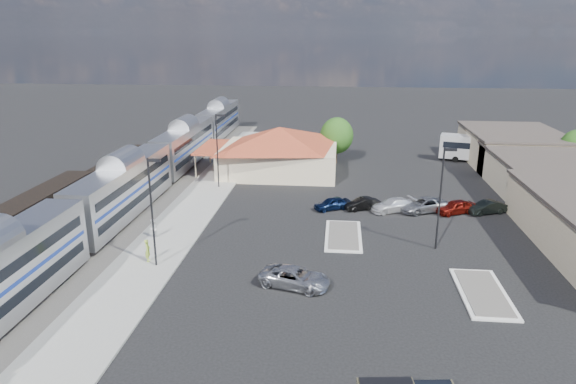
# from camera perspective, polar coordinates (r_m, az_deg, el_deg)

# --- Properties ---
(ground) EXTENTS (280.00, 280.00, 0.00)m
(ground) POSITION_cam_1_polar(r_m,az_deg,el_deg) (46.17, 1.18, -5.71)
(ground) COLOR black
(ground) RESTS_ON ground
(railbed) EXTENTS (16.00, 100.00, 0.12)m
(railbed) POSITION_cam_1_polar(r_m,az_deg,el_deg) (58.76, -19.02, -1.51)
(railbed) COLOR #4C4944
(railbed) RESTS_ON ground
(platform) EXTENTS (5.50, 92.00, 0.18)m
(platform) POSITION_cam_1_polar(r_m,az_deg,el_deg) (53.83, -11.14, -2.53)
(platform) COLOR gray
(platform) RESTS_ON ground
(passenger_train) EXTENTS (3.00, 104.00, 5.55)m
(passenger_train) POSITION_cam_1_polar(r_m,az_deg,el_deg) (54.07, -17.74, 0.15)
(passenger_train) COLOR silver
(passenger_train) RESTS_ON ground
(freight_cars) EXTENTS (2.80, 46.00, 4.00)m
(freight_cars) POSITION_cam_1_polar(r_m,az_deg,el_deg) (53.62, -25.24, -1.91)
(freight_cars) COLOR black
(freight_cars) RESTS_ON ground
(station_depot) EXTENTS (18.35, 12.24, 6.20)m
(station_depot) POSITION_cam_1_polar(r_m,az_deg,el_deg) (68.48, -0.99, 4.72)
(station_depot) COLOR beige
(station_depot) RESTS_ON ground
(buildings_east) EXTENTS (14.40, 51.40, 4.80)m
(buildings_east) POSITION_cam_1_polar(r_m,az_deg,el_deg) (63.77, 28.30, 0.87)
(buildings_east) COLOR #C6B28C
(buildings_east) RESTS_ON ground
(traffic_island_south) EXTENTS (3.30, 7.50, 0.21)m
(traffic_island_south) POSITION_cam_1_polar(r_m,az_deg,el_deg) (47.87, 6.17, -4.82)
(traffic_island_south) COLOR silver
(traffic_island_south) RESTS_ON ground
(traffic_island_north) EXTENTS (3.30, 7.50, 0.21)m
(traffic_island_north) POSITION_cam_1_polar(r_m,az_deg,el_deg) (40.22, 20.84, -10.43)
(traffic_island_north) COLOR silver
(traffic_island_north) RESTS_ON ground
(lamp_plat_s) EXTENTS (1.08, 0.25, 9.00)m
(lamp_plat_s) POSITION_cam_1_polar(r_m,az_deg,el_deg) (41.07, -14.83, -1.32)
(lamp_plat_s) COLOR black
(lamp_plat_s) RESTS_ON ground
(lamp_plat_n) EXTENTS (1.08, 0.25, 9.00)m
(lamp_plat_n) POSITION_cam_1_polar(r_m,az_deg,el_deg) (61.41, -7.80, 5.20)
(lamp_plat_n) COLOR black
(lamp_plat_n) RESTS_ON ground
(lamp_lot) EXTENTS (1.08, 0.25, 9.00)m
(lamp_lot) POSITION_cam_1_polar(r_m,az_deg,el_deg) (45.10, 16.73, 0.18)
(lamp_lot) COLOR black
(lamp_lot) RESTS_ON ground
(tree_depot) EXTENTS (4.71, 4.71, 6.63)m
(tree_depot) POSITION_cam_1_polar(r_m,az_deg,el_deg) (73.72, 5.43, 6.26)
(tree_depot) COLOR #382314
(tree_depot) RESTS_ON ground
(suv) EXTENTS (5.75, 3.77, 1.47)m
(suv) POSITION_cam_1_polar(r_m,az_deg,el_deg) (38.43, 0.78, -9.48)
(suv) COLOR #AEB0B7
(suv) RESTS_ON ground
(coach_bus) EXTENTS (12.10, 5.55, 3.80)m
(coach_bus) POSITION_cam_1_polar(r_m,az_deg,el_deg) (79.24, 20.83, 4.62)
(coach_bus) COLOR silver
(coach_bus) RESTS_ON ground
(person_a) EXTENTS (0.58, 0.77, 1.90)m
(person_a) POSITION_cam_1_polar(r_m,az_deg,el_deg) (43.45, -15.32, -6.27)
(person_a) COLOR #A7C63E
(person_a) RESTS_ON platform
(person_b) EXTENTS (0.73, 0.90, 1.77)m
(person_b) POSITION_cam_1_polar(r_m,az_deg,el_deg) (48.20, -14.80, -3.94)
(person_b) COLOR white
(person_b) RESTS_ON platform
(parked_car_a) EXTENTS (4.22, 3.26, 1.34)m
(parked_car_a) POSITION_cam_1_polar(r_m,az_deg,el_deg) (54.72, 4.91, -1.28)
(parked_car_a) COLOR #0B1738
(parked_car_a) RESTS_ON ground
(parked_car_b) EXTENTS (4.11, 2.78, 1.28)m
(parked_car_b) POSITION_cam_1_polar(r_m,az_deg,el_deg) (55.08, 8.25, -1.31)
(parked_car_b) COLOR black
(parked_car_b) RESTS_ON ground
(parked_car_c) EXTENTS (5.21, 3.74, 1.40)m
(parked_car_c) POSITION_cam_1_polar(r_m,az_deg,el_deg) (55.02, 11.59, -1.44)
(parked_car_c) COLOR white
(parked_car_c) RESTS_ON ground
(parked_car_d) EXTENTS (5.95, 4.42, 1.50)m
(parked_car_d) POSITION_cam_1_polar(r_m,az_deg,el_deg) (55.72, 14.84, -1.38)
(parked_car_d) COLOR gray
(parked_car_d) RESTS_ON ground
(parked_car_e) EXTENTS (4.58, 3.40, 1.45)m
(parked_car_e) POSITION_cam_1_polar(r_m,az_deg,el_deg) (56.06, 18.11, -1.59)
(parked_car_e) COLOR maroon
(parked_car_e) RESTS_ON ground
(parked_car_f) EXTENTS (4.36, 2.85, 1.36)m
(parked_car_f) POSITION_cam_1_polar(r_m,az_deg,el_deg) (57.14, 21.18, -1.61)
(parked_car_f) COLOR black
(parked_car_f) RESTS_ON ground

